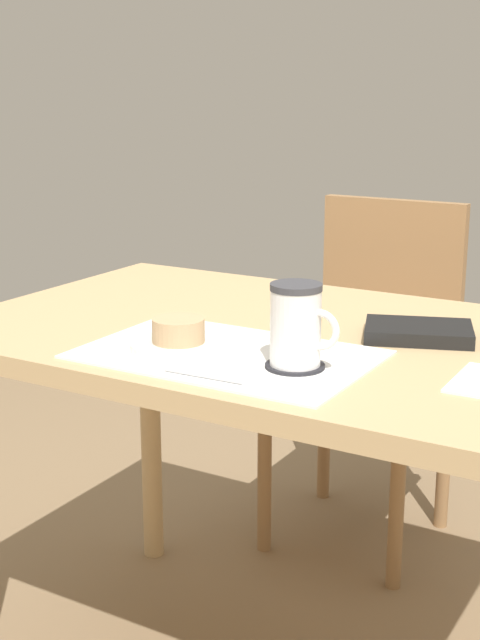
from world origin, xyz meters
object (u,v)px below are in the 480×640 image
Objects in this scene: small_book at (418,332)px; dining_table at (275,376)px; wooden_chair at (372,357)px; coffee_mug at (297,325)px; pastry at (178,330)px; pastry_plate at (179,345)px.

dining_table is at bearing 175.11° from small_book.
wooden_chair is 6.99× the size of coffee_mug.
coffee_mug reaches higher than small_book.
small_book is (0.34, -0.66, 0.28)m from wooden_chair.
pastry is at bearing -159.30° from small_book.
dining_table is 0.76m from wooden_chair.
coffee_mug is at bearing 1.99° from pastry_plate.
wooden_chair is at bearing 97.91° from dining_table.
wooden_chair is 0.98m from pastry.
wooden_chair is 1.01m from coffee_mug.
small_book reaches higher than pastry_plate.
dining_table is 13.23× the size of pastry.
coffee_mug is 0.29m from small_book.
pastry_plate is at bearing -178.01° from coffee_mug.
coffee_mug is at bearing -131.27° from small_book.
wooden_chair is 5.52× the size of pastry_plate.
pastry is (0.00, 0.00, 0.03)m from pastry_plate.
small_book is at bearing 40.71° from pastry.
coffee_mug is (0.14, -0.20, 0.16)m from dining_table.
wooden_chair is 0.97m from pastry_plate.
pastry_plate is (-0.07, -0.20, 0.10)m from dining_table.
pastry_plate is at bearing 180.00° from pastry.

